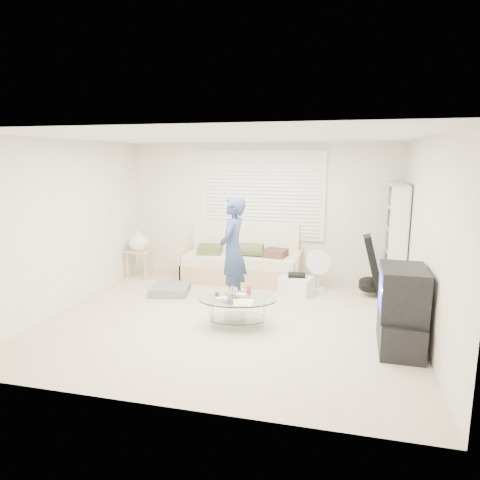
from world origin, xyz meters
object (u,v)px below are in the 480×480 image
(bookshelf, at_px, (395,240))
(coffee_table, at_px, (238,304))
(futon_sofa, at_px, (242,262))
(tv_unit, at_px, (401,310))

(bookshelf, xyz_separation_m, coffee_table, (-2.16, -1.97, -0.60))
(futon_sofa, relative_size, tv_unit, 2.18)
(futon_sofa, bearing_deg, tv_unit, -43.03)
(futon_sofa, distance_m, tv_unit, 3.40)
(tv_unit, xyz_separation_m, coffee_table, (-2.03, 0.20, -0.17))
(futon_sofa, height_order, coffee_table, futon_sofa)
(bookshelf, relative_size, tv_unit, 1.84)
(bookshelf, xyz_separation_m, tv_unit, (-0.13, -2.17, -0.43))
(bookshelf, height_order, tv_unit, bookshelf)
(bookshelf, height_order, coffee_table, bookshelf)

